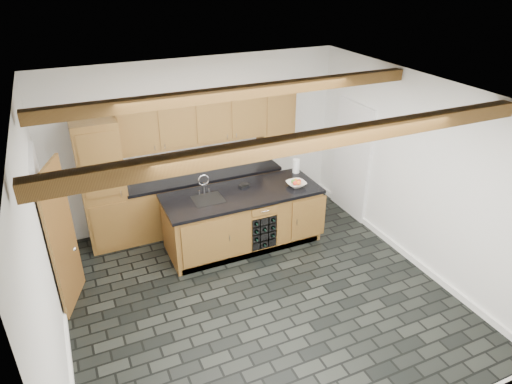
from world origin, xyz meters
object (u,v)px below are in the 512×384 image
(fruit_bowl, at_px, (296,184))
(kitchen_scale, at_px, (244,185))
(paper_towel, at_px, (296,166))
(island, at_px, (243,219))

(fruit_bowl, bearing_deg, kitchen_scale, 156.64)
(fruit_bowl, bearing_deg, paper_towel, 61.98)
(island, height_order, paper_towel, paper_towel)
(island, height_order, fruit_bowl, fruit_bowl)
(kitchen_scale, xyz_separation_m, paper_towel, (1.01, 0.13, 0.09))
(fruit_bowl, relative_size, paper_towel, 1.27)
(island, distance_m, kitchen_scale, 0.54)
(kitchen_scale, bearing_deg, fruit_bowl, -36.42)
(island, xyz_separation_m, fruit_bowl, (0.87, -0.13, 0.50))
(island, relative_size, kitchen_scale, 13.56)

